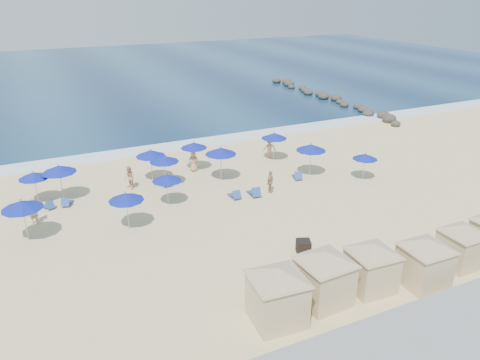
% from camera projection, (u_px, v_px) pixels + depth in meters
% --- Properties ---
extents(ground, '(160.00, 160.00, 0.00)m').
position_uv_depth(ground, '(244.00, 219.00, 29.41)').
color(ground, beige).
rests_on(ground, ground).
extents(ocean, '(160.00, 80.00, 0.06)m').
position_uv_depth(ocean, '(95.00, 76.00, 75.24)').
color(ocean, '#0D274A').
rests_on(ocean, ground).
extents(surf_line, '(160.00, 2.50, 0.08)m').
position_uv_depth(surf_line, '(169.00, 147.00, 42.31)').
color(surf_line, white).
rests_on(surf_line, ground).
extents(seawall, '(160.00, 6.10, 1.22)m').
position_uv_depth(seawall, '(397.00, 350.00, 17.92)').
color(seawall, gray).
rests_on(seawall, ground).
extents(rock_jetty, '(2.56, 26.66, 0.96)m').
position_uv_depth(rock_jetty, '(328.00, 97.00, 59.54)').
color(rock_jetty, '#2C2825').
rests_on(rock_jetty, ground).
extents(trash_bin, '(0.97, 0.97, 0.74)m').
position_uv_depth(trash_bin, '(303.00, 247.00, 25.55)').
color(trash_bin, black).
rests_on(trash_bin, ground).
extents(cabana_0, '(4.69, 4.69, 2.95)m').
position_uv_depth(cabana_0, '(277.00, 288.00, 19.87)').
color(cabana_0, beige).
rests_on(cabana_0, ground).
extents(cabana_1, '(4.64, 4.64, 2.92)m').
position_uv_depth(cabana_1, '(325.00, 270.00, 21.14)').
color(cabana_1, beige).
rests_on(cabana_1, ground).
extents(cabana_2, '(4.30, 4.30, 2.70)m').
position_uv_depth(cabana_2, '(372.00, 261.00, 22.10)').
color(cabana_2, beige).
rests_on(cabana_2, ground).
extents(cabana_3, '(4.39, 4.39, 2.75)m').
position_uv_depth(cabana_3, '(426.00, 256.00, 22.44)').
color(cabana_3, beige).
rests_on(cabana_3, ground).
extents(cabana_4, '(4.11, 4.11, 2.58)m').
position_uv_depth(cabana_4, '(463.00, 240.00, 24.05)').
color(cabana_4, beige).
rests_on(cabana_4, ground).
extents(umbrella_0, '(2.00, 2.00, 2.28)m').
position_uv_depth(umbrella_0, '(34.00, 175.00, 30.87)').
color(umbrella_0, '#A5A8AD').
rests_on(umbrella_0, ground).
extents(umbrella_1, '(2.30, 2.30, 2.62)m').
position_uv_depth(umbrella_1, '(22.00, 205.00, 26.06)').
color(umbrella_1, '#A5A8AD').
rests_on(umbrella_1, ground).
extents(umbrella_2, '(2.30, 2.30, 2.62)m').
position_uv_depth(umbrella_2, '(59.00, 169.00, 31.13)').
color(umbrella_2, '#A5A8AD').
rests_on(umbrella_2, ground).
extents(umbrella_3, '(2.12, 2.12, 2.41)m').
position_uv_depth(umbrella_3, '(126.00, 197.00, 27.45)').
color(umbrella_3, '#A5A8AD').
rests_on(umbrella_3, ground).
extents(umbrella_4, '(2.22, 2.22, 2.52)m').
position_uv_depth(umbrella_4, '(151.00, 153.00, 34.31)').
color(umbrella_4, '#A5A8AD').
rests_on(umbrella_4, ground).
extents(umbrella_5, '(2.15, 2.15, 2.44)m').
position_uv_depth(umbrella_5, '(164.00, 159.00, 33.42)').
color(umbrella_5, '#A5A8AD').
rests_on(umbrella_5, ground).
extents(umbrella_6, '(1.97, 1.97, 2.24)m').
position_uv_depth(umbrella_6, '(167.00, 178.00, 30.56)').
color(umbrella_6, '#A5A8AD').
rests_on(umbrella_6, ground).
extents(umbrella_7, '(2.09, 2.09, 2.37)m').
position_uv_depth(umbrella_7, '(194.00, 145.00, 36.42)').
color(umbrella_7, '#A5A8AD').
rests_on(umbrella_7, ground).
extents(umbrella_8, '(2.36, 2.36, 2.69)m').
position_uv_depth(umbrella_8, '(221.00, 151.00, 34.33)').
color(umbrella_8, '#A5A8AD').
rests_on(umbrella_8, ground).
extents(umbrella_9, '(2.16, 2.16, 2.46)m').
position_uv_depth(umbrella_9, '(274.00, 136.00, 38.47)').
color(umbrella_9, '#A5A8AD').
rests_on(umbrella_9, ground).
extents(umbrella_10, '(2.31, 2.31, 2.63)m').
position_uv_depth(umbrella_10, '(311.00, 147.00, 35.25)').
color(umbrella_10, '#A5A8AD').
rests_on(umbrella_10, ground).
extents(umbrella_11, '(1.87, 1.87, 2.13)m').
position_uv_depth(umbrella_11, '(365.00, 156.00, 34.64)').
color(umbrella_11, '#A5A8AD').
rests_on(umbrella_11, ground).
extents(beach_chair_0, '(0.92, 1.26, 0.63)m').
position_uv_depth(beach_chair_0, '(48.00, 205.00, 30.69)').
color(beach_chair_0, '#294698').
rests_on(beach_chair_0, ground).
extents(beach_chair_1, '(0.96, 1.33, 0.67)m').
position_uv_depth(beach_chair_1, '(67.00, 202.00, 31.13)').
color(beach_chair_1, '#294698').
rests_on(beach_chair_1, ground).
extents(beach_chair_2, '(0.75, 1.45, 0.77)m').
position_uv_depth(beach_chair_2, '(165.00, 182.00, 34.19)').
color(beach_chair_2, '#294698').
rests_on(beach_chair_2, ground).
extents(beach_chair_3, '(0.59, 1.27, 0.69)m').
position_uv_depth(beach_chair_3, '(235.00, 195.00, 32.18)').
color(beach_chair_3, '#294698').
rests_on(beach_chair_3, ground).
extents(beach_chair_4, '(0.76, 1.45, 0.77)m').
position_uv_depth(beach_chair_4, '(254.00, 192.00, 32.52)').
color(beach_chair_4, '#294698').
rests_on(beach_chair_4, ground).
extents(beach_chair_5, '(0.96, 1.40, 0.71)m').
position_uv_depth(beach_chair_5, '(297.00, 176.00, 35.38)').
color(beach_chair_5, '#294698').
rests_on(beach_chair_5, ground).
extents(beachgoer_0, '(0.72, 0.62, 1.68)m').
position_uv_depth(beachgoer_0, '(33.00, 211.00, 28.50)').
color(beachgoer_0, tan).
rests_on(beachgoer_0, ground).
extents(beachgoer_1, '(0.84, 0.97, 1.70)m').
position_uv_depth(beachgoer_1, '(129.00, 178.00, 33.43)').
color(beachgoer_1, tan).
rests_on(beachgoer_1, ground).
extents(beachgoer_2, '(0.99, 0.88, 1.60)m').
position_uv_depth(beachgoer_2, '(270.00, 182.00, 32.90)').
color(beachgoer_2, tan).
rests_on(beachgoer_2, ground).
extents(beachgoer_3, '(1.30, 0.95, 1.80)m').
position_uv_depth(beachgoer_3, '(269.00, 148.00, 39.42)').
color(beachgoer_3, tan).
rests_on(beachgoer_3, ground).
extents(beachgoer_4, '(0.97, 0.84, 1.67)m').
position_uv_depth(beachgoer_4, '(194.00, 161.00, 36.64)').
color(beachgoer_4, tan).
rests_on(beachgoer_4, ground).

